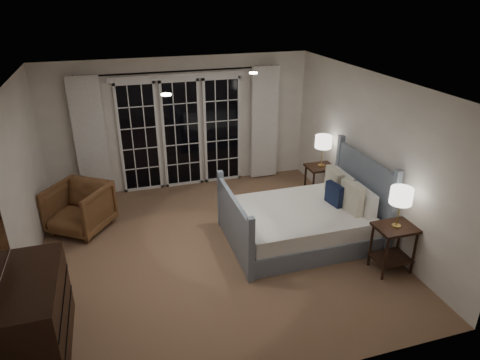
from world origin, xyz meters
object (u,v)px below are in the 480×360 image
object	(u,v)px
bed	(304,220)
dresser	(38,316)
lamp_left	(401,196)
armchair	(79,208)
nightstand_right	(320,178)
lamp_right	(323,142)
nightstand_left	(393,241)

from	to	relation	value
bed	dresser	xyz separation A→B (m)	(-3.65, -1.26, 0.14)
lamp_left	armchair	world-z (taller)	lamp_left
armchair	nightstand_right	bearing A→B (deg)	33.06
lamp_left	armchair	size ratio (longest dim) A/B	0.66
lamp_left	lamp_right	size ratio (longest dim) A/B	0.99
lamp_right	dresser	world-z (taller)	lamp_right
bed	lamp_left	distance (m)	1.60
lamp_left	dresser	size ratio (longest dim) A/B	0.43
nightstand_right	lamp_right	size ratio (longest dim) A/B	1.19
bed	lamp_right	bearing A→B (deg)	53.36
bed	lamp_left	size ratio (longest dim) A/B	3.84
nightstand_right	armchair	bearing A→B (deg)	177.90
bed	nightstand_left	world-z (taller)	bed
nightstand_left	dresser	world-z (taller)	dresser
nightstand_left	armchair	xyz separation A→B (m)	(-4.15, 2.41, -0.07)
nightstand_right	dresser	distance (m)	5.11
bed	nightstand_left	xyz separation A→B (m)	(0.82, -1.10, 0.14)
nightstand_right	nightstand_left	bearing A→B (deg)	-90.89
lamp_left	armchair	xyz separation A→B (m)	(-4.15, 2.41, -0.75)
nightstand_right	armchair	size ratio (longest dim) A/B	0.79
nightstand_left	nightstand_right	distance (m)	2.25
nightstand_right	lamp_right	distance (m)	0.68
armchair	lamp_left	bearing A→B (deg)	5.05
lamp_right	dresser	size ratio (longest dim) A/B	0.43
bed	lamp_left	world-z (taller)	bed
bed	dresser	bearing A→B (deg)	-160.93
nightstand_left	lamp_left	world-z (taller)	lamp_left
nightstand_right	dresser	xyz separation A→B (m)	(-4.50, -2.41, 0.02)
lamp_left	armchair	distance (m)	4.86
lamp_left	dresser	distance (m)	4.52
dresser	lamp_left	bearing A→B (deg)	2.03
nightstand_right	lamp_right	xyz separation A→B (m)	(-0.00, -0.00, 0.68)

